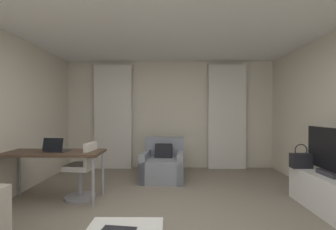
{
  "coord_description": "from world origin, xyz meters",
  "views": [
    {
      "loc": [
        0.01,
        -2.73,
        1.35
      ],
      "look_at": [
        -0.03,
        1.26,
        1.31
      ],
      "focal_mm": 25.05,
      "sensor_mm": 36.0,
      "label": 1
    }
  ],
  "objects_px": {
    "desk": "(53,156)",
    "laptop": "(56,149)",
    "tv_console": "(332,195)",
    "armchair": "(163,165)",
    "tv_flatscreen": "(332,153)",
    "desk_chair": "(83,174)",
    "handbag_primary": "(301,160)"
  },
  "relations": [
    {
      "from": "desk",
      "to": "laptop",
      "type": "xyz_separation_m",
      "value": [
        0.05,
        -0.02,
        0.11
      ]
    },
    {
      "from": "tv_console",
      "to": "armchair",
      "type": "bearing_deg",
      "value": 145.34
    },
    {
      "from": "tv_console",
      "to": "tv_flatscreen",
      "type": "height_order",
      "value": "tv_flatscreen"
    },
    {
      "from": "desk",
      "to": "tv_flatscreen",
      "type": "height_order",
      "value": "tv_flatscreen"
    },
    {
      "from": "laptop",
      "to": "desk_chair",
      "type": "bearing_deg",
      "value": 16.99
    },
    {
      "from": "tv_flatscreen",
      "to": "handbag_primary",
      "type": "distance_m",
      "value": 0.51
    },
    {
      "from": "handbag_primary",
      "to": "armchair",
      "type": "bearing_deg",
      "value": 152.13
    },
    {
      "from": "desk",
      "to": "tv_flatscreen",
      "type": "bearing_deg",
      "value": -5.96
    },
    {
      "from": "laptop",
      "to": "armchair",
      "type": "bearing_deg",
      "value": 36.73
    },
    {
      "from": "tv_console",
      "to": "handbag_primary",
      "type": "xyz_separation_m",
      "value": [
        -0.16,
        0.46,
        0.37
      ]
    },
    {
      "from": "tv_flatscreen",
      "to": "laptop",
      "type": "bearing_deg",
      "value": 174.28
    },
    {
      "from": "desk_chair",
      "to": "laptop",
      "type": "relative_size",
      "value": 2.49
    },
    {
      "from": "armchair",
      "to": "laptop",
      "type": "distance_m",
      "value": 2.06
    },
    {
      "from": "desk",
      "to": "tv_flatscreen",
      "type": "relative_size",
      "value": 1.48
    },
    {
      "from": "tv_console",
      "to": "tv_flatscreen",
      "type": "bearing_deg",
      "value": 90.0
    },
    {
      "from": "tv_flatscreen",
      "to": "handbag_primary",
      "type": "bearing_deg",
      "value": 109.62
    },
    {
      "from": "desk",
      "to": "handbag_primary",
      "type": "xyz_separation_m",
      "value": [
        3.8,
        0.04,
        -0.07
      ]
    },
    {
      "from": "armchair",
      "to": "desk_chair",
      "type": "relative_size",
      "value": 1.06
    },
    {
      "from": "tv_console",
      "to": "handbag_primary",
      "type": "relative_size",
      "value": 3.53
    },
    {
      "from": "desk_chair",
      "to": "tv_flatscreen",
      "type": "relative_size",
      "value": 0.88
    },
    {
      "from": "armchair",
      "to": "tv_console",
      "type": "height_order",
      "value": "armchair"
    },
    {
      "from": "laptop",
      "to": "tv_console",
      "type": "xyz_separation_m",
      "value": [
        3.91,
        -0.4,
        -0.55
      ]
    },
    {
      "from": "armchair",
      "to": "tv_flatscreen",
      "type": "xyz_separation_m",
      "value": [
        2.31,
        -1.59,
        0.53
      ]
    },
    {
      "from": "desk",
      "to": "tv_console",
      "type": "xyz_separation_m",
      "value": [
        3.96,
        -0.42,
        -0.44
      ]
    },
    {
      "from": "armchair",
      "to": "tv_console",
      "type": "xyz_separation_m",
      "value": [
        2.31,
        -1.6,
        -0.02
      ]
    },
    {
      "from": "laptop",
      "to": "tv_flatscreen",
      "type": "xyz_separation_m",
      "value": [
        3.91,
        -0.39,
        0.0
      ]
    },
    {
      "from": "desk_chair",
      "to": "handbag_primary",
      "type": "bearing_deg",
      "value": -0.94
    },
    {
      "from": "desk",
      "to": "tv_flatscreen",
      "type": "distance_m",
      "value": 3.98
    },
    {
      "from": "armchair",
      "to": "laptop",
      "type": "xyz_separation_m",
      "value": [
        -1.6,
        -1.19,
        0.52
      ]
    },
    {
      "from": "desk",
      "to": "handbag_primary",
      "type": "relative_size",
      "value": 4.01
    },
    {
      "from": "desk",
      "to": "laptop",
      "type": "distance_m",
      "value": 0.12
    },
    {
      "from": "laptop",
      "to": "tv_flatscreen",
      "type": "height_order",
      "value": "tv_flatscreen"
    }
  ]
}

